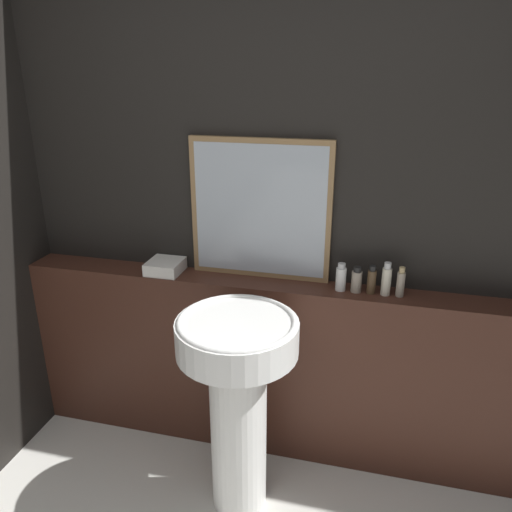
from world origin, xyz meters
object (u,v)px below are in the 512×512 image
(pedestal_sink, at_px, (238,388))
(body_wash_bottle, at_px, (386,280))
(mirror, at_px, (260,210))
(hand_soap_bottle, at_px, (401,283))
(towel_stack, at_px, (165,266))
(lotion_bottle, at_px, (372,281))
(conditioner_bottle, at_px, (357,280))
(shampoo_bottle, at_px, (341,278))

(pedestal_sink, relative_size, body_wash_bottle, 6.18)
(mirror, xyz_separation_m, hand_soap_bottle, (0.67, -0.07, -0.27))
(towel_stack, bearing_deg, hand_soap_bottle, 0.00)
(lotion_bottle, distance_m, hand_soap_bottle, 0.13)
(mirror, distance_m, body_wash_bottle, 0.67)
(towel_stack, bearing_deg, conditioner_bottle, 0.00)
(pedestal_sink, bearing_deg, towel_stack, 140.26)
(pedestal_sink, relative_size, mirror, 1.42)
(shampoo_bottle, xyz_separation_m, conditioner_bottle, (0.07, 0.00, -0.01))
(pedestal_sink, height_order, towel_stack, towel_stack)
(shampoo_bottle, bearing_deg, mirror, 169.75)
(mirror, distance_m, hand_soap_bottle, 0.73)
(towel_stack, xyz_separation_m, body_wash_bottle, (1.09, -0.00, 0.04))
(pedestal_sink, distance_m, lotion_bottle, 0.77)
(body_wash_bottle, bearing_deg, lotion_bottle, 180.00)
(shampoo_bottle, distance_m, hand_soap_bottle, 0.27)
(shampoo_bottle, height_order, hand_soap_bottle, hand_soap_bottle)
(pedestal_sink, bearing_deg, lotion_bottle, 38.40)
(conditioner_bottle, distance_m, lotion_bottle, 0.07)
(mirror, xyz_separation_m, towel_stack, (-0.48, -0.07, -0.31))
(conditioner_bottle, distance_m, hand_soap_bottle, 0.20)
(hand_soap_bottle, bearing_deg, conditioner_bottle, 180.00)
(towel_stack, height_order, shampoo_bottle, shampoo_bottle)
(shampoo_bottle, bearing_deg, hand_soap_bottle, 0.00)
(towel_stack, relative_size, lotion_bottle, 1.28)
(mirror, bearing_deg, body_wash_bottle, -6.86)
(lotion_bottle, relative_size, body_wash_bottle, 0.87)
(towel_stack, distance_m, lotion_bottle, 1.02)
(hand_soap_bottle, bearing_deg, lotion_bottle, 180.00)
(lotion_bottle, xyz_separation_m, hand_soap_bottle, (0.13, -0.00, 0.00))
(hand_soap_bottle, bearing_deg, towel_stack, 180.00)
(conditioner_bottle, xyz_separation_m, body_wash_bottle, (0.13, -0.00, 0.02))
(pedestal_sink, height_order, lotion_bottle, lotion_bottle)
(body_wash_bottle, bearing_deg, conditioner_bottle, 180.00)
(pedestal_sink, bearing_deg, conditioner_bottle, 42.30)
(pedestal_sink, distance_m, shampoo_bottle, 0.69)
(shampoo_bottle, distance_m, conditioner_bottle, 0.07)
(lotion_bottle, bearing_deg, body_wash_bottle, -0.00)
(pedestal_sink, distance_m, conditioner_bottle, 0.73)
(towel_stack, bearing_deg, pedestal_sink, -39.74)
(lotion_bottle, distance_m, body_wash_bottle, 0.07)
(body_wash_bottle, bearing_deg, hand_soap_bottle, 0.00)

